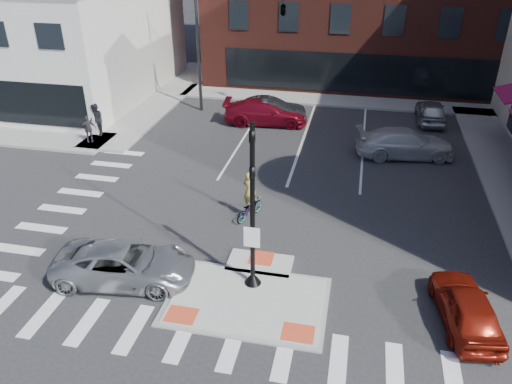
% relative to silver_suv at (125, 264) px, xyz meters
% --- Properties ---
extents(ground, '(120.00, 120.00, 0.00)m').
position_rel_silver_suv_xyz_m(ground, '(4.50, 0.22, -0.69)').
color(ground, '#28282B').
rests_on(ground, ground).
extents(refuge_island, '(5.40, 4.65, 0.13)m').
position_rel_silver_suv_xyz_m(refuge_island, '(4.50, -0.04, -0.64)').
color(refuge_island, gray).
rests_on(refuge_island, ground).
extents(sidewalk_nw, '(23.50, 20.50, 0.15)m').
position_rel_silver_suv_xyz_m(sidewalk_nw, '(-12.26, 15.51, -0.61)').
color(sidewalk_nw, gray).
rests_on(sidewalk_nw, ground).
extents(sidewalk_n, '(26.00, 3.00, 0.15)m').
position_rel_silver_suv_xyz_m(sidewalk_n, '(7.50, 22.22, -0.61)').
color(sidewalk_n, gray).
rests_on(sidewalk_n, ground).
extents(building_nw, '(20.40, 16.40, 14.40)m').
position_rel_silver_suv_xyz_m(building_nw, '(-17.48, 20.20, 3.54)').
color(building_nw, silver).
rests_on(building_nw, ground).
extents(signal_pole, '(0.60, 0.60, 5.98)m').
position_rel_silver_suv_xyz_m(signal_pole, '(4.50, 0.62, 1.67)').
color(signal_pole, black).
rests_on(signal_pole, refuge_island).
extents(mast_arm_signal, '(6.10, 2.24, 8.00)m').
position_rel_silver_suv_xyz_m(mast_arm_signal, '(1.03, 18.22, 5.52)').
color(mast_arm_signal, black).
rests_on(mast_arm_signal, ground).
extents(silver_suv, '(5.22, 2.90, 1.38)m').
position_rel_silver_suv_xyz_m(silver_suv, '(0.00, 0.00, 0.00)').
color(silver_suv, '#A9ADB0').
rests_on(silver_suv, ground).
extents(red_sedan, '(2.10, 4.04, 1.31)m').
position_rel_silver_suv_xyz_m(red_sedan, '(11.47, 0.22, -0.03)').
color(red_sedan, maroon).
rests_on(red_sedan, ground).
extents(white_pickup, '(5.53, 3.00, 1.52)m').
position_rel_silver_suv_xyz_m(white_pickup, '(10.21, 13.22, 0.07)').
color(white_pickup, silver).
rests_on(white_pickup, ground).
extents(bg_car_dark, '(4.75, 2.22, 1.51)m').
position_rel_silver_suv_xyz_m(bg_car_dark, '(2.00, 17.06, 0.06)').
color(bg_car_dark, '#27272C').
rests_on(bg_car_dark, ground).
extents(bg_car_silver, '(1.73, 4.19, 1.42)m').
position_rel_silver_suv_xyz_m(bg_car_silver, '(12.07, 19.17, 0.02)').
color(bg_car_silver, '#B3B7BB').
rests_on(bg_car_silver, ground).
extents(bg_car_red, '(5.43, 2.67, 1.52)m').
position_rel_silver_suv_xyz_m(bg_car_red, '(1.80, 16.58, 0.07)').
color(bg_car_red, maroon).
rests_on(bg_car_red, ground).
extents(cyclist, '(1.26, 1.83, 2.19)m').
position_rel_silver_suv_xyz_m(cyclist, '(3.37, 5.09, 0.05)').
color(cyclist, '#3F3F44').
rests_on(cyclist, ground).
extents(pedestrian_a, '(1.18, 1.14, 1.92)m').
position_rel_silver_suv_xyz_m(pedestrian_a, '(-7.50, 12.22, 0.42)').
color(pedestrian_a, black).
rests_on(pedestrian_a, sidewalk_nw).
extents(pedestrian_b, '(0.98, 0.75, 1.54)m').
position_rel_silver_suv_xyz_m(pedestrian_b, '(-7.50, 11.20, 0.23)').
color(pedestrian_b, '#342D37').
rests_on(pedestrian_b, sidewalk_nw).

